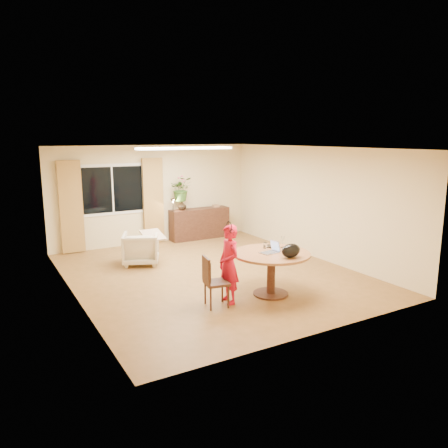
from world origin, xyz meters
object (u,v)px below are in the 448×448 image
at_px(armchair, 141,248).
at_px(child, 229,264).
at_px(dining_table, 271,262).
at_px(sideboard, 200,224).
at_px(dining_chair, 217,281).

bearing_deg(armchair, child, 123.86).
relative_size(dining_table, child, 1.01).
height_order(child, sideboard, child).
distance_m(dining_chair, sideboard, 5.02).
height_order(dining_table, sideboard, sideboard).
relative_size(dining_chair, child, 0.64).
bearing_deg(sideboard, dining_chair, -113.51).
bearing_deg(child, dining_chair, -79.38).
xyz_separation_m(armchair, sideboard, (2.27, 1.58, 0.07)).
distance_m(armchair, sideboard, 2.77).
distance_m(dining_chair, child, 0.37).
xyz_separation_m(dining_table, dining_chair, (-1.12, 0.01, -0.18)).
height_order(dining_chair, sideboard, dining_chair).
distance_m(dining_table, child, 0.85).
height_order(armchair, sideboard, sideboard).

